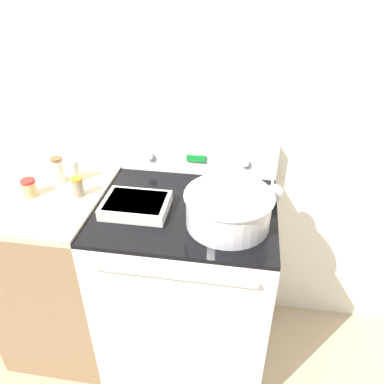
# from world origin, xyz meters

# --- Properties ---
(kitchen_wall) EXTENTS (8.00, 0.05, 2.50)m
(kitchen_wall) POSITION_xyz_m (0.00, 0.68, 1.25)
(kitchen_wall) COLOR silver
(kitchen_wall) RESTS_ON ground_plane
(stove_range) EXTENTS (0.76, 0.67, 0.91)m
(stove_range) POSITION_xyz_m (0.00, 0.32, 0.45)
(stove_range) COLOR white
(stove_range) RESTS_ON ground_plane
(control_panel) EXTENTS (0.76, 0.07, 0.16)m
(control_panel) POSITION_xyz_m (0.00, 0.62, 0.99)
(control_panel) COLOR white
(control_panel) RESTS_ON stove_range
(side_counter) EXTENTS (0.51, 0.64, 0.92)m
(side_counter) POSITION_xyz_m (-0.63, 0.32, 0.46)
(side_counter) COLOR #896B4C
(side_counter) RESTS_ON ground_plane
(mixing_bowl) EXTENTS (0.35, 0.35, 0.14)m
(mixing_bowl) POSITION_xyz_m (0.18, 0.22, 0.98)
(mixing_bowl) COLOR silver
(mixing_bowl) RESTS_ON stove_range
(casserole_dish) EXTENTS (0.27, 0.20, 0.05)m
(casserole_dish) POSITION_xyz_m (-0.20, 0.25, 0.93)
(casserole_dish) COLOR silver
(casserole_dish) RESTS_ON stove_range
(ladle) EXTENTS (0.08, 0.31, 0.08)m
(ladle) POSITION_xyz_m (0.36, 0.42, 0.94)
(ladle) COLOR #B7B7B7
(ladle) RESTS_ON stove_range
(spice_jar_orange_cap) EXTENTS (0.05, 0.05, 0.09)m
(spice_jar_orange_cap) POSITION_xyz_m (-0.47, 0.31, 0.96)
(spice_jar_orange_cap) COLOR gray
(spice_jar_orange_cap) RESTS_ON side_counter
(spice_jar_white_cap) EXTENTS (0.05, 0.05, 0.11)m
(spice_jar_white_cap) POSITION_xyz_m (-0.54, 0.43, 0.97)
(spice_jar_white_cap) COLOR beige
(spice_jar_white_cap) RESTS_ON side_counter
(spice_jar_brown_cap) EXTENTS (0.05, 0.05, 0.12)m
(spice_jar_brown_cap) POSITION_xyz_m (-0.61, 0.41, 0.98)
(spice_jar_brown_cap) COLOR beige
(spice_jar_brown_cap) RESTS_ON side_counter
(spice_jar_red_cap) EXTENTS (0.06, 0.06, 0.08)m
(spice_jar_red_cap) POSITION_xyz_m (-0.68, 0.27, 0.96)
(spice_jar_red_cap) COLOR tan
(spice_jar_red_cap) RESTS_ON side_counter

